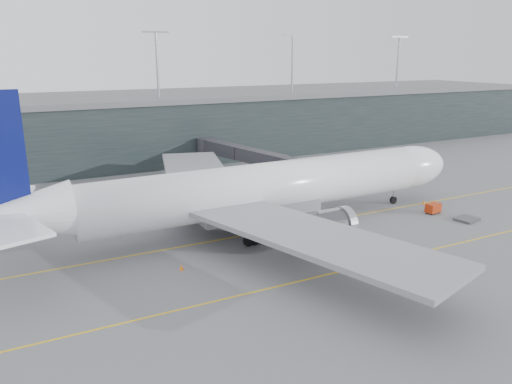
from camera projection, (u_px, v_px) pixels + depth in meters
name	position (u px, v px, depth m)	size (l,w,h in m)	color
ground	(227.00, 228.00, 72.99)	(320.00, 320.00, 0.00)	#595A5E
taxiline_a	(239.00, 236.00, 69.56)	(160.00, 0.25, 0.02)	yellow
taxiline_b	(300.00, 281.00, 55.87)	(160.00, 0.25, 0.02)	yellow
taxiline_lead_main	(207.00, 191.00, 92.32)	(0.25, 60.00, 0.02)	yellow
terminal	(128.00, 127.00, 120.58)	(240.00, 36.00, 29.00)	#1D2728
main_aircraft	(261.00, 189.00, 71.52)	(74.47, 70.17, 20.93)	white
jet_bridge	(260.00, 156.00, 99.32)	(12.25, 44.55, 6.57)	#2F2F34
gse_cart	(433.00, 208.00, 79.46)	(2.56, 1.82, 1.62)	#A52A0B
baggage_dolly	(467.00, 219.00, 76.27)	(3.43, 2.74, 0.34)	#3C3C41
uld_a	(170.00, 210.00, 78.55)	(2.35, 2.16, 1.73)	#39393E
uld_b	(186.00, 202.00, 82.13)	(2.74, 2.52, 2.00)	#39393E
uld_c	(193.00, 204.00, 81.36)	(2.55, 2.28, 1.92)	#39393E
cone_nose	(424.00, 202.00, 84.29)	(0.46, 0.46, 0.74)	orange
cone_wing_stbd	(348.00, 264.00, 59.50)	(0.45, 0.45, 0.72)	#E3590C
cone_wing_port	(243.00, 200.00, 85.57)	(0.44, 0.44, 0.70)	#F1390D
cone_tail	(181.00, 267.00, 58.62)	(0.48, 0.48, 0.77)	orange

